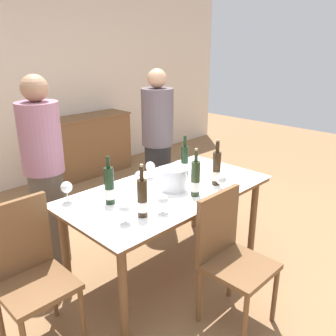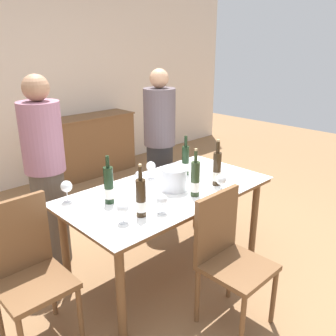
{
  "view_description": "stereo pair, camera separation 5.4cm",
  "coord_description": "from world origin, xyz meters",
  "px_view_note": "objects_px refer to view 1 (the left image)",
  "views": [
    {
      "loc": [
        -1.86,
        -1.84,
        1.86
      ],
      "look_at": [
        0.0,
        0.0,
        0.93
      ],
      "focal_mm": 38.0,
      "sensor_mm": 36.0,
      "label": 1
    },
    {
      "loc": [
        -1.82,
        -1.88,
        1.86
      ],
      "look_at": [
        0.0,
        0.0,
        0.93
      ],
      "focal_mm": 38.0,
      "sensor_mm": 36.0,
      "label": 2
    }
  ],
  "objects_px": {
    "chair_near_front": "(229,251)",
    "wine_bottle_3": "(109,187)",
    "person_guest_left": "(158,147)",
    "wine_bottle_4": "(217,169)",
    "wine_bottle_0": "(195,180)",
    "wine_glass_3": "(125,209)",
    "wine_glass_5": "(221,180)",
    "wine_bottle_1": "(142,199)",
    "wine_bottle_2": "(185,161)",
    "person_host": "(45,176)",
    "ice_bucket": "(174,178)",
    "wine_glass_4": "(67,188)",
    "wine_glass_0": "(163,201)",
    "wine_glass_1": "(139,176)",
    "sideboard_cabinet": "(88,145)",
    "dining_table": "(168,198)",
    "wine_glass_2": "(150,167)",
    "chair_left_end": "(28,267)"
  },
  "relations": [
    {
      "from": "wine_bottle_4",
      "to": "wine_bottle_2",
      "type": "bearing_deg",
      "value": 90.99
    },
    {
      "from": "wine_bottle_0",
      "to": "person_host",
      "type": "bearing_deg",
      "value": 123.46
    },
    {
      "from": "dining_table",
      "to": "wine_glass_5",
      "type": "relative_size",
      "value": 11.18
    },
    {
      "from": "chair_near_front",
      "to": "wine_bottle_3",
      "type": "bearing_deg",
      "value": 116.22
    },
    {
      "from": "wine_bottle_1",
      "to": "wine_bottle_2",
      "type": "distance_m",
      "value": 0.87
    },
    {
      "from": "wine_bottle_3",
      "to": "wine_bottle_2",
      "type": "bearing_deg",
      "value": 1.38
    },
    {
      "from": "wine_bottle_2",
      "to": "chair_left_end",
      "type": "bearing_deg",
      "value": -178.23
    },
    {
      "from": "wine_glass_3",
      "to": "chair_near_front",
      "type": "distance_m",
      "value": 0.76
    },
    {
      "from": "sideboard_cabinet",
      "to": "wine_bottle_1",
      "type": "height_order",
      "value": "wine_bottle_1"
    },
    {
      "from": "wine_glass_1",
      "to": "wine_glass_3",
      "type": "xyz_separation_m",
      "value": [
        -0.47,
        -0.4,
        0.01
      ]
    },
    {
      "from": "chair_near_front",
      "to": "person_guest_left",
      "type": "distance_m",
      "value": 1.65
    },
    {
      "from": "wine_glass_4",
      "to": "person_host",
      "type": "distance_m",
      "value": 0.46
    },
    {
      "from": "sideboard_cabinet",
      "to": "ice_bucket",
      "type": "distance_m",
      "value": 2.74
    },
    {
      "from": "sideboard_cabinet",
      "to": "wine_bottle_4",
      "type": "height_order",
      "value": "wine_bottle_4"
    },
    {
      "from": "wine_glass_0",
      "to": "dining_table",
      "type": "bearing_deg",
      "value": 39.95
    },
    {
      "from": "wine_bottle_4",
      "to": "wine_glass_5",
      "type": "distance_m",
      "value": 0.17
    },
    {
      "from": "wine_bottle_0",
      "to": "wine_glass_5",
      "type": "bearing_deg",
      "value": -29.81
    },
    {
      "from": "wine_bottle_2",
      "to": "sideboard_cabinet",
      "type": "bearing_deg",
      "value": 77.35
    },
    {
      "from": "sideboard_cabinet",
      "to": "dining_table",
      "type": "height_order",
      "value": "sideboard_cabinet"
    },
    {
      "from": "wine_bottle_2",
      "to": "person_guest_left",
      "type": "relative_size",
      "value": 0.22
    },
    {
      "from": "sideboard_cabinet",
      "to": "ice_bucket",
      "type": "relative_size",
      "value": 6.14
    },
    {
      "from": "wine_glass_5",
      "to": "person_host",
      "type": "bearing_deg",
      "value": 127.24
    },
    {
      "from": "wine_bottle_4",
      "to": "chair_left_end",
      "type": "height_order",
      "value": "wine_bottle_4"
    },
    {
      "from": "ice_bucket",
      "to": "chair_near_front",
      "type": "bearing_deg",
      "value": -100.87
    },
    {
      "from": "wine_bottle_1",
      "to": "chair_near_front",
      "type": "bearing_deg",
      "value": -52.56
    },
    {
      "from": "sideboard_cabinet",
      "to": "wine_glass_2",
      "type": "xyz_separation_m",
      "value": [
        -0.82,
        -2.25,
        0.42
      ]
    },
    {
      "from": "dining_table",
      "to": "wine_glass_4",
      "type": "height_order",
      "value": "wine_glass_4"
    },
    {
      "from": "wine_glass_0",
      "to": "wine_glass_5",
      "type": "xyz_separation_m",
      "value": [
        0.57,
        -0.07,
        0.01
      ]
    },
    {
      "from": "wine_glass_0",
      "to": "wine_glass_1",
      "type": "relative_size",
      "value": 1.04
    },
    {
      "from": "wine_bottle_1",
      "to": "wine_bottle_3",
      "type": "xyz_separation_m",
      "value": [
        -0.03,
        0.32,
        0.0
      ]
    },
    {
      "from": "person_guest_left",
      "to": "chair_near_front",
      "type": "bearing_deg",
      "value": -116.59
    },
    {
      "from": "wine_glass_4",
      "to": "wine_bottle_4",
      "type": "bearing_deg",
      "value": -28.36
    },
    {
      "from": "wine_glass_3",
      "to": "chair_near_front",
      "type": "relative_size",
      "value": 0.16
    },
    {
      "from": "wine_glass_2",
      "to": "person_host",
      "type": "relative_size",
      "value": 0.09
    },
    {
      "from": "ice_bucket",
      "to": "wine_glass_4",
      "type": "bearing_deg",
      "value": 151.16
    },
    {
      "from": "wine_bottle_0",
      "to": "wine_glass_3",
      "type": "xyz_separation_m",
      "value": [
        -0.66,
        0.03,
        -0.03
      ]
    },
    {
      "from": "wine_bottle_3",
      "to": "wine_glass_0",
      "type": "distance_m",
      "value": 0.42
    },
    {
      "from": "wine_glass_2",
      "to": "wine_glass_5",
      "type": "height_order",
      "value": "wine_glass_5"
    },
    {
      "from": "wine_bottle_3",
      "to": "wine_bottle_4",
      "type": "height_order",
      "value": "wine_bottle_4"
    },
    {
      "from": "wine_bottle_4",
      "to": "person_guest_left",
      "type": "bearing_deg",
      "value": 74.04
    },
    {
      "from": "dining_table",
      "to": "wine_glass_2",
      "type": "xyz_separation_m",
      "value": [
        0.07,
        0.28,
        0.18
      ]
    },
    {
      "from": "wine_bottle_0",
      "to": "wine_glass_0",
      "type": "height_order",
      "value": "wine_bottle_0"
    },
    {
      "from": "wine_bottle_1",
      "to": "wine_bottle_4",
      "type": "bearing_deg",
      "value": -0.16
    },
    {
      "from": "wine_glass_2",
      "to": "wine_glass_5",
      "type": "distance_m",
      "value": 0.64
    },
    {
      "from": "wine_glass_5",
      "to": "chair_near_front",
      "type": "xyz_separation_m",
      "value": [
        -0.34,
        -0.34,
        -0.33
      ]
    },
    {
      "from": "wine_bottle_0",
      "to": "person_host",
      "type": "xyz_separation_m",
      "value": [
        -0.69,
        1.04,
        -0.06
      ]
    },
    {
      "from": "wine_bottle_1",
      "to": "wine_bottle_4",
      "type": "distance_m",
      "value": 0.8
    },
    {
      "from": "wine_glass_1",
      "to": "wine_glass_4",
      "type": "xyz_separation_m",
      "value": [
        -0.57,
        0.15,
        0.02
      ]
    },
    {
      "from": "ice_bucket",
      "to": "wine_glass_0",
      "type": "distance_m",
      "value": 0.42
    },
    {
      "from": "wine_glass_2",
      "to": "wine_glass_3",
      "type": "bearing_deg",
      "value": -144.18
    }
  ]
}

